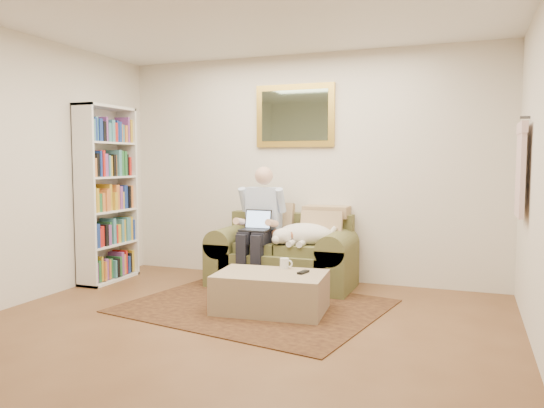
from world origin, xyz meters
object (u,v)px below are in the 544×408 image
Objects in this scene: sleeping_dog at (305,234)px; seated_man at (258,227)px; sofa at (283,261)px; coffee_mug at (284,263)px; bookshelf at (107,194)px; ottoman at (271,292)px; laptop at (256,225)px.

seated_man is at bearing -172.87° from sleeping_dog.
sofa is 2.43× the size of sleeping_dog.
sleeping_dog is at bearing 90.40° from coffee_mug.
sleeping_dog is 0.32× the size of bookshelf.
seated_man is at bearing 10.62° from bookshelf.
seated_man reaches higher than ottoman.
coffee_mug is at bearing 77.85° from ottoman.
laptop reaches higher than sofa.
laptop reaches higher than ottoman.
bookshelf reaches higher than ottoman.
bookshelf is at bearing -169.38° from seated_man.
seated_man reaches higher than laptop.
sofa is at bearing 103.08° from ottoman.
ottoman is 0.33m from coffee_mug.
seated_man is 4.33× the size of laptop.
sleeping_dog is 6.44× the size of coffee_mug.
seated_man is 0.86m from coffee_mug.
sofa is at bearing 41.02° from laptop.
sofa is 0.52m from laptop.
sleeping_dog is (0.52, 0.13, -0.09)m from laptop.
bookshelf is (-2.26, 0.31, 0.59)m from coffee_mug.
coffee_mug reaches higher than ottoman.
ottoman is at bearing -92.79° from sleeping_dog.
laptop is at bearing 132.20° from coffee_mug.
ottoman is 0.49× the size of bookshelf.
sleeping_dog is (0.28, -0.08, 0.33)m from sofa.
laptop is (0.00, -0.06, 0.03)m from seated_man.
ottoman is at bearing -13.84° from bookshelf.
laptop is 0.82m from coffee_mug.
sleeping_dog is at bearing 13.64° from laptop.
laptop is 0.15× the size of bookshelf.
coffee_mug is 0.05× the size of bookshelf.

